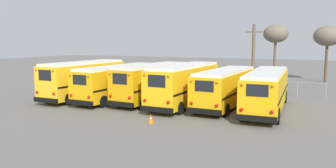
{
  "coord_description": "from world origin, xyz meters",
  "views": [
    {
      "loc": [
        11.67,
        -24.01,
        5.03
      ],
      "look_at": [
        0.0,
        0.33,
        1.61
      ],
      "focal_mm": 35.0,
      "sensor_mm": 36.0,
      "label": 1
    }
  ],
  "objects_px": {
    "school_bus_5": "(267,89)",
    "school_bus_2": "(153,81)",
    "bare_tree_0": "(328,36)",
    "school_bus_3": "(185,83)",
    "traffic_cone": "(151,119)",
    "school_bus_4": "(226,87)",
    "school_bus_1": "(119,81)",
    "utility_pole": "(253,56)",
    "bare_tree_1": "(276,34)",
    "school_bus_0": "(85,78)"
  },
  "relations": [
    {
      "from": "school_bus_5",
      "to": "school_bus_2",
      "type": "bearing_deg",
      "value": -179.61
    },
    {
      "from": "school_bus_5",
      "to": "bare_tree_0",
      "type": "height_order",
      "value": "bare_tree_0"
    },
    {
      "from": "school_bus_3",
      "to": "traffic_cone",
      "type": "distance_m",
      "value": 6.76
    },
    {
      "from": "school_bus_4",
      "to": "school_bus_1",
      "type": "bearing_deg",
      "value": -175.23
    },
    {
      "from": "bare_tree_0",
      "to": "traffic_cone",
      "type": "xyz_separation_m",
      "value": [
        -9.84,
        -28.42,
        -5.51
      ]
    },
    {
      "from": "school_bus_1",
      "to": "bare_tree_0",
      "type": "height_order",
      "value": "bare_tree_0"
    },
    {
      "from": "utility_pole",
      "to": "bare_tree_0",
      "type": "distance_m",
      "value": 12.46
    },
    {
      "from": "school_bus_5",
      "to": "bare_tree_1",
      "type": "relative_size",
      "value": 1.52
    },
    {
      "from": "school_bus_0",
      "to": "bare_tree_1",
      "type": "bearing_deg",
      "value": 47.54
    },
    {
      "from": "school_bus_4",
      "to": "bare_tree_1",
      "type": "distance_m",
      "value": 14.89
    },
    {
      "from": "school_bus_1",
      "to": "school_bus_2",
      "type": "xyz_separation_m",
      "value": [
        3.17,
        0.44,
        0.09
      ]
    },
    {
      "from": "school_bus_0",
      "to": "bare_tree_0",
      "type": "bearing_deg",
      "value": 49.04
    },
    {
      "from": "school_bus_2",
      "to": "school_bus_3",
      "type": "height_order",
      "value": "school_bus_3"
    },
    {
      "from": "school_bus_2",
      "to": "utility_pole",
      "type": "xyz_separation_m",
      "value": [
        6.21,
        11.56,
        1.89
      ]
    },
    {
      "from": "bare_tree_1",
      "to": "utility_pole",
      "type": "bearing_deg",
      "value": -122.59
    },
    {
      "from": "school_bus_5",
      "to": "traffic_cone",
      "type": "xyz_separation_m",
      "value": [
        -5.93,
        -7.0,
        -1.35
      ]
    },
    {
      "from": "school_bus_0",
      "to": "school_bus_4",
      "type": "xyz_separation_m",
      "value": [
        12.67,
        1.62,
        -0.21
      ]
    },
    {
      "from": "school_bus_3",
      "to": "school_bus_4",
      "type": "height_order",
      "value": "school_bus_3"
    },
    {
      "from": "school_bus_1",
      "to": "traffic_cone",
      "type": "bearing_deg",
      "value": -43.87
    },
    {
      "from": "school_bus_3",
      "to": "bare_tree_1",
      "type": "bearing_deg",
      "value": 71.69
    },
    {
      "from": "school_bus_0",
      "to": "bare_tree_0",
      "type": "relative_size",
      "value": 1.32
    },
    {
      "from": "school_bus_2",
      "to": "bare_tree_1",
      "type": "bearing_deg",
      "value": 60.86
    },
    {
      "from": "school_bus_5",
      "to": "bare_tree_0",
      "type": "bearing_deg",
      "value": 79.65
    },
    {
      "from": "school_bus_1",
      "to": "bare_tree_1",
      "type": "height_order",
      "value": "bare_tree_1"
    },
    {
      "from": "school_bus_3",
      "to": "school_bus_4",
      "type": "relative_size",
      "value": 1.03
    },
    {
      "from": "school_bus_5",
      "to": "traffic_cone",
      "type": "height_order",
      "value": "school_bus_5"
    },
    {
      "from": "utility_pole",
      "to": "school_bus_0",
      "type": "bearing_deg",
      "value": -134.35
    },
    {
      "from": "bare_tree_0",
      "to": "bare_tree_1",
      "type": "distance_m",
      "value": 8.81
    },
    {
      "from": "school_bus_3",
      "to": "bare_tree_0",
      "type": "bearing_deg",
      "value": 64.86
    },
    {
      "from": "school_bus_0",
      "to": "school_bus_1",
      "type": "relative_size",
      "value": 0.92
    },
    {
      "from": "bare_tree_1",
      "to": "school_bus_5",
      "type": "bearing_deg",
      "value": -84.33
    },
    {
      "from": "school_bus_2",
      "to": "school_bus_4",
      "type": "relative_size",
      "value": 0.98
    },
    {
      "from": "school_bus_4",
      "to": "bare_tree_0",
      "type": "distance_m",
      "value": 22.69
    },
    {
      "from": "utility_pole",
      "to": "traffic_cone",
      "type": "bearing_deg",
      "value": -98.08
    },
    {
      "from": "school_bus_0",
      "to": "bare_tree_0",
      "type": "height_order",
      "value": "bare_tree_0"
    },
    {
      "from": "school_bus_2",
      "to": "bare_tree_0",
      "type": "bearing_deg",
      "value": 58.02
    },
    {
      "from": "school_bus_5",
      "to": "school_bus_3",
      "type": "bearing_deg",
      "value": -176.31
    },
    {
      "from": "school_bus_2",
      "to": "bare_tree_0",
      "type": "relative_size",
      "value": 1.33
    },
    {
      "from": "school_bus_3",
      "to": "utility_pole",
      "type": "xyz_separation_m",
      "value": [
        3.04,
        11.91,
        1.84
      ]
    },
    {
      "from": "school_bus_4",
      "to": "school_bus_2",
      "type": "bearing_deg",
      "value": -176.84
    },
    {
      "from": "school_bus_2",
      "to": "bare_tree_1",
      "type": "height_order",
      "value": "bare_tree_1"
    },
    {
      "from": "school_bus_1",
      "to": "school_bus_0",
      "type": "bearing_deg",
      "value": -165.42
    },
    {
      "from": "school_bus_0",
      "to": "traffic_cone",
      "type": "xyz_separation_m",
      "value": [
        9.92,
        -5.66,
        -1.52
      ]
    },
    {
      "from": "school_bus_5",
      "to": "bare_tree_1",
      "type": "distance_m",
      "value": 15.12
    },
    {
      "from": "utility_pole",
      "to": "bare_tree_0",
      "type": "bearing_deg",
      "value": 54.01
    },
    {
      "from": "school_bus_3",
      "to": "traffic_cone",
      "type": "bearing_deg",
      "value": -86.42
    },
    {
      "from": "school_bus_1",
      "to": "traffic_cone",
      "type": "distance_m",
      "value": 9.46
    },
    {
      "from": "school_bus_3",
      "to": "school_bus_5",
      "type": "bearing_deg",
      "value": 3.69
    },
    {
      "from": "school_bus_3",
      "to": "bare_tree_0",
      "type": "xyz_separation_m",
      "value": [
        10.25,
        21.84,
        4.03
      ]
    },
    {
      "from": "school_bus_0",
      "to": "bare_tree_0",
      "type": "distance_m",
      "value": 30.4
    }
  ]
}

